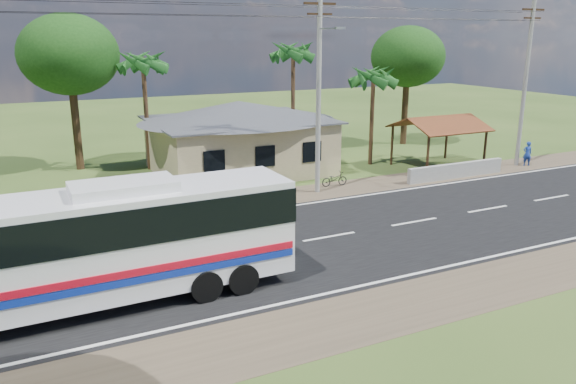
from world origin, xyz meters
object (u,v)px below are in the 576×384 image
waiting_shed (439,125)px  motorcycle (334,179)px  coach_bus (93,239)px  person (527,154)px

waiting_shed → motorcycle: (-8.51, -1.32, -2.32)m
coach_bus → waiting_shed: bearing=24.7°
waiting_shed → coach_bus: bearing=-154.7°
waiting_shed → motorcycle: size_ratio=3.36×
coach_bus → motorcycle: size_ratio=8.23×
motorcycle → person: (14.01, -1.05, 0.40)m
person → motorcycle: bearing=17.8°
motorcycle → waiting_shed: bearing=-77.5°
waiting_shed → person: waiting_shed is taller
motorcycle → person: 14.05m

